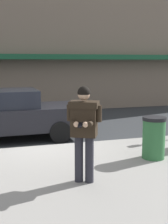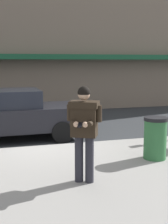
# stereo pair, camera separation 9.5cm
# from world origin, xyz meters

# --- Properties ---
(ground_plane) EXTENTS (80.00, 80.00, 0.00)m
(ground_plane) POSITION_xyz_m (0.00, 0.00, 0.00)
(ground_plane) COLOR #2B2D30
(sidewalk) EXTENTS (32.00, 5.30, 0.14)m
(sidewalk) POSITION_xyz_m (1.00, -2.85, 0.07)
(sidewalk) COLOR gray
(sidewalk) RESTS_ON ground
(curb_paint_line) EXTENTS (28.00, 0.12, 0.01)m
(curb_paint_line) POSITION_xyz_m (1.00, 0.05, 0.00)
(curb_paint_line) COLOR silver
(curb_paint_line) RESTS_ON ground
(parked_sedan_mid) EXTENTS (4.53, 1.99, 1.54)m
(parked_sedan_mid) POSITION_xyz_m (-0.76, 1.28, 0.79)
(parked_sedan_mid) COLOR black
(parked_sedan_mid) RESTS_ON ground
(man_texting_on_phone) EXTENTS (0.63, 0.65, 1.81)m
(man_texting_on_phone) POSITION_xyz_m (0.38, -3.01, 1.25)
(man_texting_on_phone) COLOR #23232B
(man_texting_on_phone) RESTS_ON sidewalk
(trash_bin) EXTENTS (0.55, 0.55, 0.98)m
(trash_bin) POSITION_xyz_m (2.36, -2.07, 0.63)
(trash_bin) COLOR #2D6638
(trash_bin) RESTS_ON sidewalk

